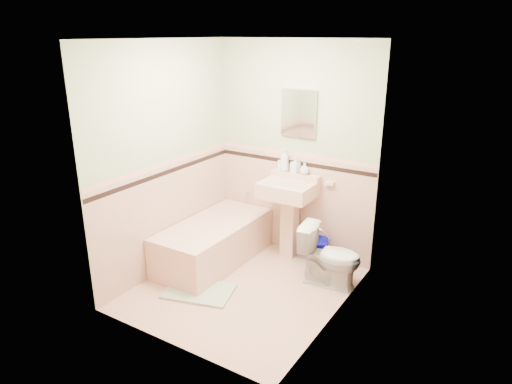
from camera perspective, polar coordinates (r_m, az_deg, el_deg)
The scene contains 32 objects.
floor at distance 4.96m, azimuth -1.56°, elevation -11.80°, with size 2.20×2.20×0.00m, color #E1AC93.
ceiling at distance 4.25m, azimuth -1.88°, elevation 18.46°, with size 2.20×2.20×0.00m, color white.
wall_back at distance 5.36m, azimuth 4.83°, elevation 5.06°, with size 2.50×2.50×0.00m, color beige.
wall_front at distance 3.63m, azimuth -11.34°, elevation -2.21°, with size 2.50×2.50×0.00m, color beige.
wall_left at distance 5.05m, azimuth -11.22°, elevation 3.86°, with size 2.50×2.50×0.00m, color beige.
wall_right at distance 4.01m, azimuth 10.30°, elevation -0.11°, with size 2.50×2.50×0.00m, color beige.
wainscot_back at distance 5.55m, azimuth 4.58°, elevation -1.49°, with size 2.00×2.00×0.00m, color beige.
wainscot_front at distance 3.92m, azimuth -10.59°, elevation -11.04°, with size 2.00×2.00×0.00m, color beige.
wainscot_left at distance 5.25m, azimuth -10.67°, elevation -3.01°, with size 2.20×2.20×0.00m, color beige.
wainscot_right at distance 4.27m, azimuth 9.63°, elevation -8.34°, with size 2.20×2.20×0.00m, color beige.
accent_back at distance 5.38m, azimuth 4.70°, elevation 3.68°, with size 2.00×2.00×0.00m, color black.
accent_front at distance 3.70m, azimuth -11.02°, elevation -4.01°, with size 2.00×2.00×0.00m, color black.
accent_left at distance 5.07m, azimuth -10.98°, elevation 2.42°, with size 2.20×2.20×0.00m, color black.
accent_right at distance 4.06m, azimuth 9.95°, elevation -1.80°, with size 2.20×2.20×0.00m, color black.
cap_back at distance 5.36m, azimuth 4.73°, elevation 4.71°, with size 2.00×2.00×0.00m, color #E1A089.
cap_front at distance 3.66m, azimuth -11.12°, elevation -2.57°, with size 2.00×2.00×0.00m, color #E1A089.
cap_left at distance 5.05m, azimuth -11.05°, elevation 3.51°, with size 2.20×2.20×0.00m, color #E1A089.
cap_right at distance 4.02m, azimuth 10.03°, elevation -0.47°, with size 2.20×2.20×0.00m, color #E1A089.
bathtub at distance 5.41m, azimuth -5.25°, elevation -6.36°, with size 0.70×1.50×0.45m, color #DCA890.
tub_faucet at distance 5.80m, azimuth -1.10°, elevation -0.17°, with size 0.04×0.04×0.12m, color silver.
sink at distance 5.39m, azimuth 3.90°, elevation -3.57°, with size 0.60×0.50×0.95m, color #DCA890, non-canonical shape.
sink_faucet at distance 5.34m, azimuth 4.72°, elevation 1.65°, with size 0.02×0.02×0.10m, color silver.
medicine_cabinet at distance 5.22m, azimuth 5.31°, elevation 9.71°, with size 0.42×0.04×0.53m, color white.
soap_dish at distance 5.22m, azimuth 9.12°, elevation 1.06°, with size 0.11×0.06×0.04m, color #DCA890.
soap_bottle_left at distance 5.38m, azimuth 3.57°, elevation 3.99°, with size 0.10×0.10×0.27m, color #B2B2B2.
soap_bottle_mid at distance 5.33m, azimuth 4.91°, elevation 3.37°, with size 0.09×0.09×0.19m, color #B2B2B2.
soap_bottle_right at distance 5.29m, azimuth 6.05°, elevation 2.91°, with size 0.11×0.11×0.14m, color #B2B2B2.
tube at distance 5.44m, azimuth 2.91°, elevation 3.35°, with size 0.04×0.04×0.12m, color white.
toilet at distance 4.94m, azimuth 9.20°, elevation -7.86°, with size 0.37×0.64×0.66m, color white.
bucket at distance 5.44m, azimuth 7.55°, elevation -7.28°, with size 0.29×0.29×0.29m, color #0506AB, non-canonical shape.
bath_mat at distance 4.91m, azimuth -7.06°, elevation -12.11°, with size 0.69×0.46×0.03m, color #99A58A.
shoe at distance 4.93m, azimuth -7.70°, elevation -11.46°, with size 0.14×0.07×0.06m, color #BF1E59.
Camera 1 is at (2.36, -3.54, 2.55)m, focal length 32.24 mm.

